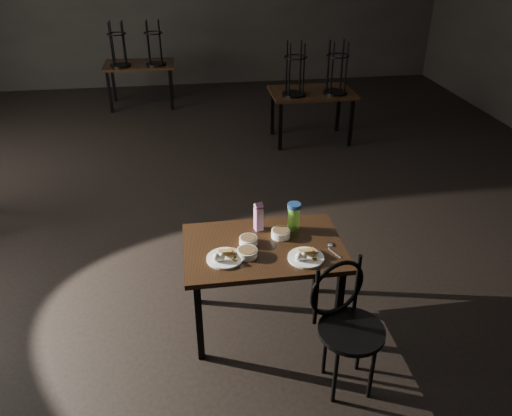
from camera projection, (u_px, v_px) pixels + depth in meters
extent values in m
plane|color=black|center=(214.00, 244.00, 5.11)|extent=(12.00, 12.00, 0.00)
cube|color=black|center=(188.00, 0.00, 9.48)|extent=(10.00, 0.04, 3.20)
cube|color=black|center=(264.00, 248.00, 3.75)|extent=(1.20, 0.80, 0.04)
cube|color=black|center=(199.00, 321.00, 3.60)|extent=(0.05, 0.05, 0.71)
cube|color=black|center=(339.00, 307.00, 3.73)|extent=(0.05, 0.05, 0.71)
cube|color=black|center=(196.00, 269.00, 4.15)|extent=(0.05, 0.05, 0.71)
cube|color=black|center=(317.00, 258.00, 4.28)|extent=(0.05, 0.05, 0.71)
cylinder|color=white|center=(225.00, 258.00, 3.59)|extent=(0.27, 0.27, 0.02)
cube|color=olive|center=(225.00, 248.00, 3.60)|extent=(0.10, 0.09, 0.04)
cube|color=olive|center=(229.00, 248.00, 3.60)|extent=(0.11, 0.11, 0.03)
ellipsoid|color=white|center=(216.00, 257.00, 3.53)|extent=(0.05, 0.05, 0.06)
ellipsoid|color=white|center=(221.00, 257.00, 3.53)|extent=(0.05, 0.05, 0.06)
cylinder|color=white|center=(306.00, 258.00, 3.59)|extent=(0.26, 0.26, 0.02)
cube|color=olive|center=(306.00, 248.00, 3.60)|extent=(0.09, 0.09, 0.04)
cube|color=olive|center=(310.00, 248.00, 3.61)|extent=(0.11, 0.11, 0.03)
ellipsoid|color=white|center=(299.00, 257.00, 3.53)|extent=(0.05, 0.05, 0.06)
ellipsoid|color=white|center=(304.00, 256.00, 3.54)|extent=(0.05, 0.05, 0.06)
cylinder|color=white|center=(248.00, 241.00, 3.75)|extent=(0.14, 0.14, 0.05)
cylinder|color=brown|center=(248.00, 238.00, 3.74)|extent=(0.12, 0.12, 0.01)
cylinder|color=white|center=(281.00, 233.00, 3.84)|extent=(0.15, 0.15, 0.06)
cylinder|color=brown|center=(281.00, 231.00, 3.83)|extent=(0.13, 0.13, 0.01)
cylinder|color=white|center=(247.00, 253.00, 3.61)|extent=(0.15, 0.15, 0.05)
cylinder|color=brown|center=(247.00, 251.00, 3.60)|extent=(0.13, 0.13, 0.01)
cube|color=#7E176D|center=(259.00, 219.00, 3.89)|extent=(0.07, 0.07, 0.19)
cube|color=#7E176D|center=(259.00, 206.00, 3.84)|extent=(0.07, 0.07, 0.06)
cylinder|color=#72C239|center=(294.00, 219.00, 3.89)|extent=(0.10, 0.10, 0.20)
cylinder|color=navy|center=(294.00, 206.00, 3.83)|extent=(0.11, 0.11, 0.03)
ellipsoid|color=silver|center=(330.00, 244.00, 3.75)|extent=(0.06, 0.07, 0.01)
cube|color=silver|center=(335.00, 253.00, 3.65)|extent=(0.06, 0.13, 0.00)
cylinder|color=black|center=(351.00, 331.00, 3.30)|extent=(0.45, 0.45, 0.03)
torus|color=black|center=(337.00, 288.00, 3.34)|extent=(0.42, 0.17, 0.43)
cylinder|color=black|center=(360.00, 343.00, 3.55)|extent=(0.03, 0.03, 0.50)
cylinder|color=black|center=(325.00, 347.00, 3.52)|extent=(0.03, 0.03, 0.50)
cylinder|color=black|center=(335.00, 375.00, 3.30)|extent=(0.03, 0.03, 0.50)
cylinder|color=black|center=(372.00, 371.00, 3.33)|extent=(0.03, 0.03, 0.50)
cube|color=black|center=(312.00, 93.00, 7.23)|extent=(1.20, 0.80, 0.04)
cube|color=black|center=(280.00, 127.00, 7.08)|extent=(0.05, 0.05, 0.71)
cube|color=black|center=(351.00, 123.00, 7.21)|extent=(0.05, 0.05, 0.71)
cube|color=black|center=(272.00, 112.00, 7.63)|extent=(0.05, 0.05, 0.71)
cube|color=black|center=(338.00, 109.00, 7.76)|extent=(0.05, 0.05, 0.71)
cylinder|color=black|center=(294.00, 94.00, 7.05)|extent=(0.34, 0.34, 0.03)
torus|color=black|center=(295.00, 58.00, 6.80)|extent=(0.32, 0.32, 0.02)
cylinder|color=black|center=(300.00, 66.00, 6.97)|extent=(0.03, 0.03, 0.70)
cylinder|color=black|center=(287.00, 67.00, 6.94)|extent=(0.03, 0.03, 0.70)
cylinder|color=black|center=(289.00, 70.00, 6.77)|extent=(0.03, 0.03, 0.70)
cylinder|color=black|center=(304.00, 70.00, 6.80)|extent=(0.03, 0.03, 0.70)
cylinder|color=black|center=(335.00, 92.00, 7.13)|extent=(0.34, 0.34, 0.03)
torus|color=black|center=(338.00, 57.00, 6.88)|extent=(0.32, 0.32, 0.02)
cylinder|color=black|center=(342.00, 65.00, 7.04)|extent=(0.03, 0.03, 0.70)
cylinder|color=black|center=(328.00, 65.00, 7.02)|extent=(0.03, 0.03, 0.70)
cylinder|color=black|center=(332.00, 69.00, 6.85)|extent=(0.03, 0.03, 0.70)
cylinder|color=black|center=(346.00, 68.00, 6.87)|extent=(0.03, 0.03, 0.70)
cube|color=black|center=(139.00, 65.00, 8.69)|extent=(1.20, 0.80, 0.04)
cube|color=black|center=(110.00, 92.00, 8.53)|extent=(0.05, 0.05, 0.71)
cube|color=black|center=(171.00, 90.00, 8.67)|extent=(0.05, 0.05, 0.71)
cube|color=black|center=(114.00, 82.00, 9.09)|extent=(0.05, 0.05, 0.71)
cube|color=black|center=(171.00, 80.00, 9.22)|extent=(0.05, 0.05, 0.71)
cylinder|color=black|center=(121.00, 65.00, 8.51)|extent=(0.34, 0.34, 0.03)
torus|color=black|center=(117.00, 35.00, 8.26)|extent=(0.32, 0.32, 0.02)
cylinder|color=black|center=(124.00, 42.00, 8.42)|extent=(0.03, 0.03, 0.70)
cylinder|color=black|center=(112.00, 42.00, 8.40)|extent=(0.03, 0.03, 0.70)
cylinder|color=black|center=(111.00, 45.00, 8.23)|extent=(0.03, 0.03, 0.70)
cylinder|color=black|center=(123.00, 44.00, 8.25)|extent=(0.03, 0.03, 0.70)
cylinder|color=black|center=(156.00, 64.00, 8.58)|extent=(0.34, 0.34, 0.03)
torus|color=black|center=(153.00, 34.00, 8.34)|extent=(0.32, 0.32, 0.02)
cylinder|color=black|center=(160.00, 41.00, 8.50)|extent=(0.03, 0.03, 0.70)
cylinder|color=black|center=(148.00, 41.00, 8.47)|extent=(0.03, 0.03, 0.70)
cylinder|color=black|center=(148.00, 43.00, 8.30)|extent=(0.03, 0.03, 0.70)
cylinder|color=black|center=(160.00, 43.00, 8.33)|extent=(0.03, 0.03, 0.70)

